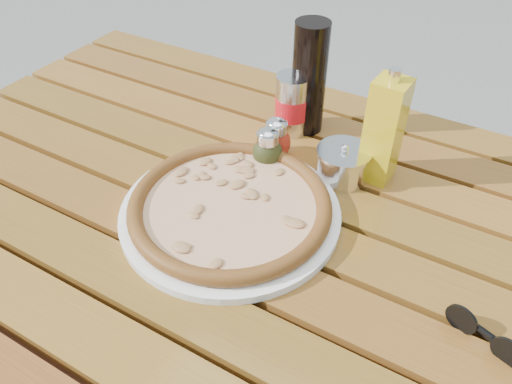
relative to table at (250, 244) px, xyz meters
The scene contains 10 objects.
table is the anchor object (origin of this frame).
plate 0.09m from the table, 137.65° to the right, with size 0.36×0.36×0.01m, color white.
pizza 0.10m from the table, 137.65° to the right, with size 0.40×0.40×0.03m.
pepper_shaker 0.20m from the table, 103.20° to the left, with size 0.06×0.06×0.08m.
oregano_shaker 0.17m from the table, 106.18° to the left, with size 0.06×0.06×0.08m.
dark_bottle 0.33m from the table, 96.36° to the left, with size 0.07×0.07×0.22m, color black.
soda_can 0.29m from the table, 101.63° to the left, with size 0.08×0.08×0.12m.
olive_oil_cruet 0.30m from the table, 53.44° to the left, with size 0.06×0.06×0.21m.
parmesan_tin 0.22m from the table, 59.67° to the left, with size 0.12×0.12×0.07m.
sunglasses 0.40m from the table, ahead, with size 0.11×0.05×0.04m.
Camera 1 is at (0.31, -0.52, 1.32)m, focal length 35.00 mm.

